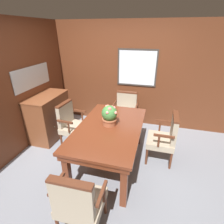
{
  "coord_description": "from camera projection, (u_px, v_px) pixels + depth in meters",
  "views": [
    {
      "loc": [
        0.85,
        -2.29,
        2.23
      ],
      "look_at": [
        0.14,
        0.28,
        0.97
      ],
      "focal_mm": 28.0,
      "sensor_mm": 36.0,
      "label": 1
    }
  ],
  "objects": [
    {
      "name": "ground_plane",
      "position": [
        100.0,
        166.0,
        3.15
      ],
      "size": [
        14.0,
        14.0,
        0.0
      ],
      "primitive_type": "plane",
      "color": "gray"
    },
    {
      "name": "wall_back",
      "position": [
        124.0,
        75.0,
        4.25
      ],
      "size": [
        7.2,
        0.08,
        2.45
      ],
      "color": "#5B2D19",
      "rests_on": "ground_plane"
    },
    {
      "name": "wall_left",
      "position": [
        6.0,
        93.0,
        3.04
      ],
      "size": [
        0.08,
        7.2,
        2.45
      ],
      "color": "#5B2D19",
      "rests_on": "ground_plane"
    },
    {
      "name": "dining_table",
      "position": [
        110.0,
        132.0,
        2.94
      ],
      "size": [
        1.04,
        1.74,
        0.77
      ],
      "color": "maroon",
      "rests_on": "ground_plane"
    },
    {
      "name": "chair_head_near",
      "position": [
        79.0,
        202.0,
        1.93
      ],
      "size": [
        0.57,
        0.49,
        0.93
      ],
      "rotation": [
        0.0,
        0.0,
        3.17
      ],
      "color": "#562B19",
      "rests_on": "ground_plane"
    },
    {
      "name": "chair_right_far",
      "position": [
        165.0,
        136.0,
        3.11
      ],
      "size": [
        0.48,
        0.57,
        0.93
      ],
      "rotation": [
        0.0,
        0.0,
        -1.58
      ],
      "color": "#562B19",
      "rests_on": "ground_plane"
    },
    {
      "name": "chair_head_far",
      "position": [
        125.0,
        110.0,
        4.12
      ],
      "size": [
        0.57,
        0.48,
        0.93
      ],
      "rotation": [
        0.0,
        0.0,
        -0.01
      ],
      "color": "#562B19",
      "rests_on": "ground_plane"
    },
    {
      "name": "chair_left_far",
      "position": [
        71.0,
        123.0,
        3.57
      ],
      "size": [
        0.51,
        0.59,
        0.93
      ],
      "rotation": [
        0.0,
        0.0,
        1.49
      ],
      "color": "#562B19",
      "rests_on": "ground_plane"
    },
    {
      "name": "potted_plant",
      "position": [
        109.0,
        115.0,
        2.89
      ],
      "size": [
        0.27,
        0.27,
        0.35
      ],
      "color": "#9E5638",
      "rests_on": "dining_table"
    },
    {
      "name": "sideboard_cabinet",
      "position": [
        49.0,
        116.0,
        3.87
      ],
      "size": [
        0.52,
        1.0,
        0.98
      ],
      "color": "brown",
      "rests_on": "ground_plane"
    }
  ]
}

